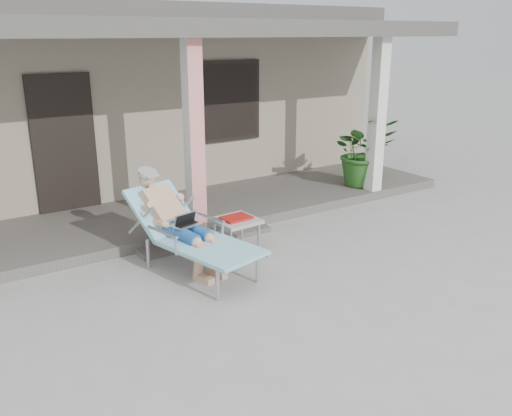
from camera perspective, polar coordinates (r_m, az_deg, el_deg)
ground at (r=6.25m, az=3.02°, el=-8.87°), size 60.00×60.00×0.00m
house at (r=11.53m, az=-16.63°, el=11.51°), size 10.40×5.40×3.30m
porch_deck at (r=8.63m, az=-8.78°, el=-0.78°), size 10.00×2.00×0.15m
porch_overhang at (r=8.13m, az=-9.56°, el=17.52°), size 10.00×2.30×2.85m
porch_step at (r=7.67m, az=-5.15°, el=-3.36°), size 2.00×0.30×0.07m
lounger at (r=6.64m, az=-7.73°, el=-0.07°), size 1.15×2.02×1.27m
side_table at (r=7.23m, az=-2.10°, el=-1.50°), size 0.58×0.58×0.49m
potted_palm at (r=10.03m, az=11.24°, el=5.88°), size 1.41×1.33×1.26m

